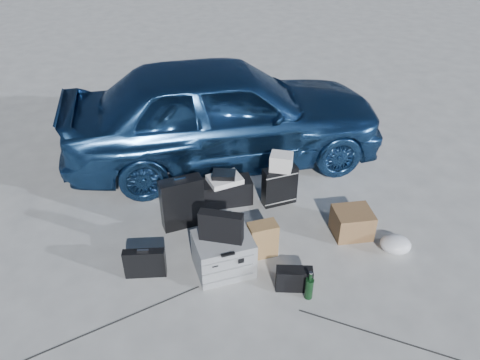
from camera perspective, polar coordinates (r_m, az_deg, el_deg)
name	(u,v)px	position (r m, az deg, el deg)	size (l,w,h in m)	color
ground	(256,262)	(5.15, 1.94, -9.91)	(60.00, 60.00, 0.00)	beige
car	(224,112)	(6.53, -1.95, 8.31)	(1.76, 4.38, 1.49)	#254F86
pelican_case	(224,254)	(4.93, -2.02, -8.98)	(0.58, 0.48, 0.42)	#96989B
laptop_bag	(221,227)	(4.67, -2.32, -5.71)	(0.44, 0.11, 0.33)	black
briefcase	(145,263)	(4.99, -11.53, -9.92)	(0.43, 0.09, 0.33)	black
suitcase_left	(182,203)	(5.47, -7.07, -2.80)	(0.49, 0.18, 0.64)	black
suitcase_right	(280,186)	(5.84, 4.85, -0.72)	(0.43, 0.15, 0.51)	black
white_carton	(281,162)	(5.63, 5.05, 2.21)	(0.26, 0.21, 0.21)	white
duffel_bag	(225,192)	(5.88, -1.78, -1.45)	(0.65, 0.28, 0.33)	black
flat_box_white	(225,179)	(5.75, -1.88, 0.07)	(0.40, 0.30, 0.07)	white
flat_box_black	(224,175)	(5.73, -1.98, 0.66)	(0.28, 0.20, 0.06)	black
kraft_bag	(263,239)	(5.11, 2.77, -7.26)	(0.31, 0.19, 0.41)	#9F7545
cardboard_box	(352,223)	(5.55, 13.50, -5.06)	(0.42, 0.37, 0.32)	brown
plastic_bag	(395,244)	(5.49, 18.43, -7.44)	(0.34, 0.29, 0.19)	white
messenger_bag	(294,279)	(4.82, 6.61, -11.90)	(0.36, 0.14, 0.25)	black
green_bottle	(309,285)	(4.73, 8.46, -12.60)	(0.08, 0.08, 0.33)	black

